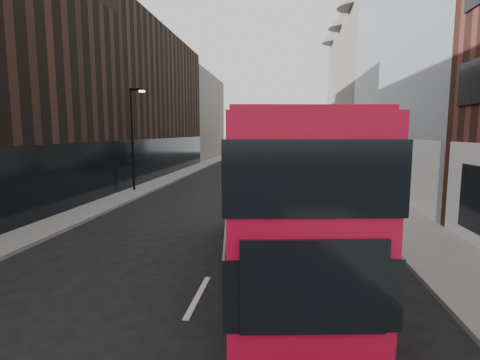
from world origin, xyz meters
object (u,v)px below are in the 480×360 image
(street_lamp, at_px, (133,132))
(red_bus, at_px, (273,188))
(car_a, at_px, (298,200))
(car_c, at_px, (272,165))
(car_b, at_px, (308,173))
(grey_bus, at_px, (274,151))

(street_lamp, bearing_deg, red_bus, -54.42)
(car_a, relative_size, car_c, 0.69)
(red_bus, relative_size, car_b, 2.87)
(street_lamp, relative_size, car_c, 1.32)
(car_a, xyz_separation_m, car_c, (-1.98, 19.46, 0.14))
(street_lamp, height_order, car_a, street_lamp)
(street_lamp, relative_size, grey_bus, 0.70)
(grey_bus, bearing_deg, red_bus, -82.36)
(car_b, bearing_deg, car_a, -93.78)
(grey_bus, distance_m, car_c, 9.06)
(car_b, bearing_deg, street_lamp, -146.51)
(street_lamp, distance_m, car_b, 14.96)
(grey_bus, xyz_separation_m, car_b, (3.39, -15.74, -1.04))
(red_bus, distance_m, car_a, 9.17)
(car_c, bearing_deg, car_a, -79.05)
(street_lamp, bearing_deg, car_c, 57.47)
(street_lamp, xyz_separation_m, red_bus, (10.05, -14.05, -1.63))
(grey_bus, distance_m, car_a, 28.57)
(car_a, bearing_deg, car_c, 95.66)
(street_lamp, bearing_deg, car_a, -24.87)
(street_lamp, distance_m, car_a, 12.75)
(car_b, distance_m, car_c, 7.49)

